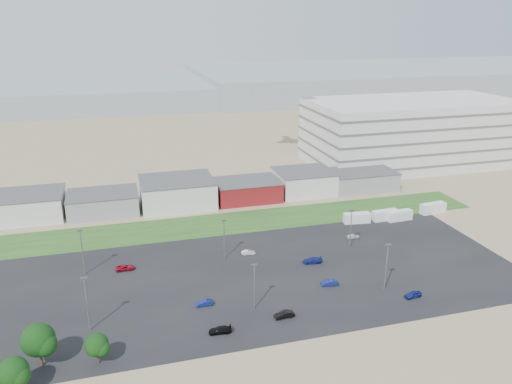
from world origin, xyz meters
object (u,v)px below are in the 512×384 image
object	(u,v)px
box_trailer_a	(357,218)
parked_car_13	(284,315)
parked_car_1	(330,283)
parked_car_4	(204,303)
parked_car_3	(220,330)
parked_car_8	(353,236)
parked_car_9	(125,268)
parked_car_11	(248,252)
parked_car_12	(312,260)
parked_car_2	(413,294)

from	to	relation	value
box_trailer_a	parked_car_13	xyz separation A→B (m)	(-35.13, -39.76, -0.76)
parked_car_1	parked_car_4	xyz separation A→B (m)	(-27.46, -0.67, -0.04)
parked_car_3	parked_car_8	xyz separation A→B (m)	(42.26, 31.75, -0.04)
parked_car_9	parked_car_11	world-z (taller)	parked_car_9
parked_car_1	parked_car_8	distance (m)	26.47
parked_car_11	parked_car_13	xyz separation A→B (m)	(-0.40, -28.40, 0.10)
parked_car_12	parked_car_8	bearing A→B (deg)	130.68
parked_car_1	parked_car_12	xyz separation A→B (m)	(0.29, 10.89, 0.03)
parked_car_2	parked_car_11	distance (m)	39.69
parked_car_1	parked_car_3	xyz separation A→B (m)	(-26.34, -10.60, -0.01)
parked_car_12	parked_car_11	bearing A→B (deg)	-115.01
parked_car_2	parked_car_1	bearing A→B (deg)	-128.94
parked_car_3	parked_car_4	distance (m)	10.00
parked_car_1	parked_car_13	xyz separation A→B (m)	(-13.44, -9.06, 0.02)
parked_car_12	parked_car_13	size ratio (longest dim) A/B	1.15
box_trailer_a	parked_car_11	distance (m)	36.55
parked_car_3	parked_car_9	distance (m)	33.78
parked_car_2	parked_car_11	xyz separation A→B (m)	(-27.61, 28.51, -0.09)
parked_car_2	parked_car_8	size ratio (longest dim) A/B	1.13
parked_car_12	parked_car_1	bearing A→B (deg)	5.88
parked_car_11	parked_car_13	size ratio (longest dim) A/B	0.85
parked_car_9	parked_car_12	distance (m)	43.39
box_trailer_a	parked_car_12	distance (m)	29.18
parked_car_8	parked_car_13	size ratio (longest dim) A/B	0.85
parked_car_4	parked_car_12	bearing A→B (deg)	111.21
parked_car_2	parked_car_12	xyz separation A→B (m)	(-14.29, 20.05, 0.02)
parked_car_3	parked_car_9	bearing A→B (deg)	-145.94
parked_car_8	parked_car_11	distance (m)	29.01
parked_car_2	parked_car_12	world-z (taller)	parked_car_12
box_trailer_a	parked_car_8	bearing A→B (deg)	-115.12
parked_car_9	parked_car_11	xyz separation A→B (m)	(29.27, 0.17, -0.05)
parked_car_3	parked_car_11	size ratio (longest dim) A/B	1.26
parked_car_3	parked_car_9	size ratio (longest dim) A/B	0.97
box_trailer_a	parked_car_2	size ratio (longest dim) A/B	2.00
parked_car_3	parked_car_12	distance (m)	34.22
parked_car_9	parked_car_11	distance (m)	29.27
parked_car_8	parked_car_11	size ratio (longest dim) A/B	1.00
parked_car_4	parked_car_9	world-z (taller)	parked_car_9
parked_car_3	parked_car_11	xyz separation A→B (m)	(13.31, 29.94, -0.06)
parked_car_3	parked_car_9	world-z (taller)	parked_car_3
parked_car_2	parked_car_12	size ratio (longest dim) A/B	0.83
parked_car_11	box_trailer_a	bearing A→B (deg)	-68.18
parked_car_4	parked_car_11	world-z (taller)	parked_car_4
parked_car_1	parked_car_12	size ratio (longest dim) A/B	0.83
parked_car_4	parked_car_13	distance (m)	16.34
parked_car_11	parked_car_13	distance (m)	28.41
parked_car_12	box_trailer_a	bearing A→B (deg)	140.17
parked_car_1	parked_car_13	size ratio (longest dim) A/B	0.96
box_trailer_a	parked_car_1	size ratio (longest dim) A/B	1.99
box_trailer_a	parked_car_4	distance (m)	58.32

